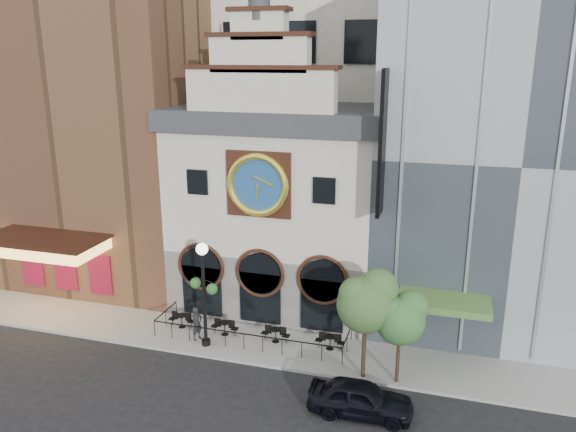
% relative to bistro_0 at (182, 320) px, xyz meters
% --- Properties ---
extents(ground, '(120.00, 120.00, 0.00)m').
position_rel_bistro_0_xyz_m(ground, '(4.31, -2.55, -0.61)').
color(ground, black).
rests_on(ground, ground).
extents(sidewalk, '(44.00, 5.00, 0.15)m').
position_rel_bistro_0_xyz_m(sidewalk, '(4.31, -0.05, -0.54)').
color(sidewalk, gray).
rests_on(sidewalk, ground).
extents(clock_building, '(12.60, 8.78, 18.65)m').
position_rel_bistro_0_xyz_m(clock_building, '(4.31, 5.28, 6.07)').
color(clock_building, '#605E5B').
rests_on(clock_building, ground).
extents(theater_building, '(14.00, 15.60, 25.00)m').
position_rel_bistro_0_xyz_m(theater_building, '(-8.69, 7.41, 11.99)').
color(theater_building, brown).
rests_on(theater_building, ground).
extents(retail_building, '(14.00, 14.40, 20.00)m').
position_rel_bistro_0_xyz_m(retail_building, '(17.31, 7.44, 9.53)').
color(retail_building, gray).
rests_on(retail_building, ground).
extents(cafe_railing, '(10.60, 2.60, 0.90)m').
position_rel_bistro_0_xyz_m(cafe_railing, '(4.31, -0.05, -0.01)').
color(cafe_railing, black).
rests_on(cafe_railing, sidewalk).
extents(bistro_0, '(1.58, 0.68, 0.90)m').
position_rel_bistro_0_xyz_m(bistro_0, '(0.00, 0.00, 0.00)').
color(bistro_0, black).
rests_on(bistro_0, sidewalk).
extents(bistro_1, '(1.58, 0.68, 0.90)m').
position_rel_bistro_0_xyz_m(bistro_1, '(2.71, -0.14, 0.00)').
color(bistro_1, black).
rests_on(bistro_1, sidewalk).
extents(bistro_2, '(1.58, 0.68, 0.90)m').
position_rel_bistro_0_xyz_m(bistro_2, '(5.69, -0.10, 0.00)').
color(bistro_2, black).
rests_on(bistro_2, sidewalk).
extents(bistro_3, '(1.58, 0.68, 0.90)m').
position_rel_bistro_0_xyz_m(bistro_3, '(8.70, -0.04, 0.00)').
color(bistro_3, black).
rests_on(bistro_3, sidewalk).
extents(car_right, '(4.64, 1.97, 1.57)m').
position_rel_bistro_0_xyz_m(car_right, '(11.13, -4.96, 0.17)').
color(car_right, black).
rests_on(car_right, ground).
extents(pedestrian, '(0.65, 0.80, 1.89)m').
position_rel_bistro_0_xyz_m(pedestrian, '(1.48, -1.05, 0.48)').
color(pedestrian, black).
rests_on(pedestrian, sidewalk).
extents(lamppost, '(1.76, 1.07, 5.79)m').
position_rel_bistro_0_xyz_m(lamppost, '(2.18, -1.48, 3.12)').
color(lamppost, black).
rests_on(lamppost, sidewalk).
extents(tree_left, '(2.86, 2.75, 5.50)m').
position_rel_bistro_0_xyz_m(tree_left, '(10.85, -2.11, 3.57)').
color(tree_left, '#382619').
rests_on(tree_left, sidewalk).
extents(tree_right, '(2.40, 2.31, 4.62)m').
position_rel_bistro_0_xyz_m(tree_right, '(12.47, -2.12, 2.93)').
color(tree_right, '#382619').
rests_on(tree_right, sidewalk).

